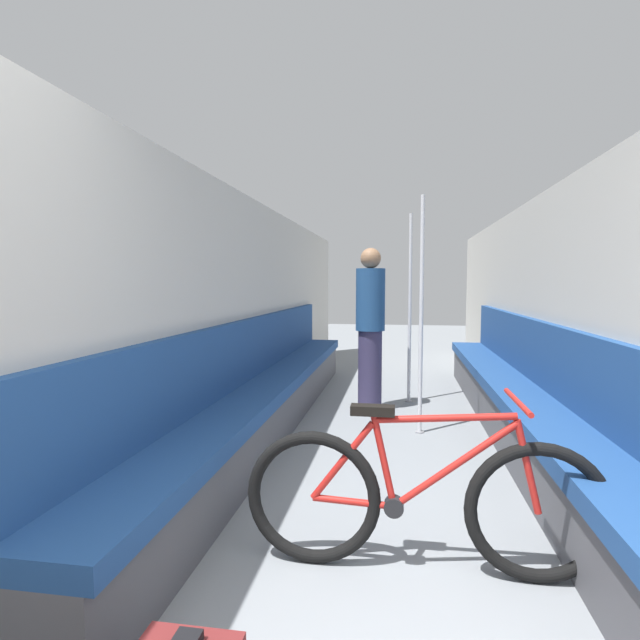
{
  "coord_description": "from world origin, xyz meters",
  "views": [
    {
      "loc": [
        0.08,
        -0.75,
        1.32
      ],
      "look_at": [
        -0.49,
        2.79,
        1.05
      ],
      "focal_mm": 28.0,
      "sensor_mm": 36.0,
      "label": 1
    }
  ],
  "objects": [
    {
      "name": "wall_left",
      "position": [
        -1.32,
        3.5,
        1.05
      ],
      "size": [
        0.1,
        10.19,
        2.09
      ],
      "primitive_type": "cube",
      "color": "beige",
      "rests_on": "ground"
    },
    {
      "name": "wall_right",
      "position": [
        1.32,
        3.5,
        1.05
      ],
      "size": [
        0.1,
        10.19,
        2.09
      ],
      "primitive_type": "cube",
      "color": "beige",
      "rests_on": "ground"
    },
    {
      "name": "bench_seat_row_left",
      "position": [
        -1.07,
        3.49,
        0.33
      ],
      "size": [
        0.45,
        5.9,
        1.01
      ],
      "color": "#4C4C51",
      "rests_on": "ground"
    },
    {
      "name": "bench_seat_row_right",
      "position": [
        1.07,
        3.49,
        0.33
      ],
      "size": [
        0.45,
        5.9,
        1.01
      ],
      "color": "#4C4C51",
      "rests_on": "ground"
    },
    {
      "name": "bicycle",
      "position": [
        0.18,
        1.49,
        0.34
      ],
      "size": [
        1.63,
        0.46,
        0.82
      ],
      "rotation": [
        0.0,
        0.0,
        0.34
      ],
      "color": "black",
      "rests_on": "ground"
    },
    {
      "name": "grab_pole_near",
      "position": [
        0.26,
        3.65,
        1.01
      ],
      "size": [
        0.08,
        0.08,
        2.07
      ],
      "color": "gray",
      "rests_on": "ground"
    },
    {
      "name": "grab_pole_far",
      "position": [
        0.19,
        4.81,
        1.01
      ],
      "size": [
        0.08,
        0.08,
        2.07
      ],
      "color": "gray",
      "rests_on": "ground"
    },
    {
      "name": "passenger_standing",
      "position": [
        -0.22,
        4.4,
        0.87
      ],
      "size": [
        0.3,
        0.3,
        1.68
      ],
      "rotation": [
        0.0,
        0.0,
        1.91
      ],
      "color": "#332D4C",
      "rests_on": "ground"
    }
  ]
}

